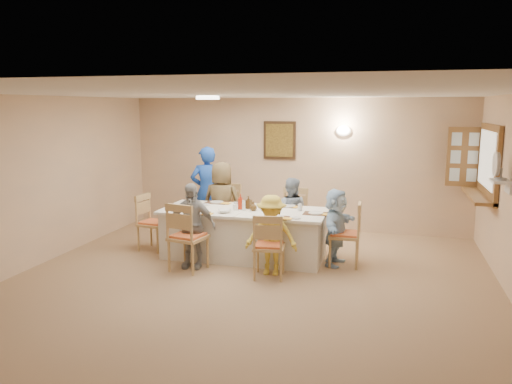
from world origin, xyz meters
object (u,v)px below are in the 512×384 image
(chair_left_end, at_px, (154,222))
(condiment_ketchup, at_px, (240,202))
(diner_back_left, at_px, (222,203))
(caregiver, at_px, (207,191))
(chair_right_end, at_px, (344,234))
(diner_back_right, at_px, (291,213))
(diner_front_right, at_px, (271,235))
(dining_table, at_px, (244,233))
(serving_hatch, at_px, (489,162))
(chair_back_left, at_px, (224,213))
(chair_front_right, at_px, (269,245))
(diner_right_end, at_px, (336,227))
(chair_back_right, at_px, (292,218))
(desk_fan, at_px, (499,169))
(chair_front_left, at_px, (188,236))
(diner_front_left, at_px, (191,226))

(chair_left_end, relative_size, condiment_ketchup, 3.89)
(diner_back_left, bearing_deg, caregiver, -45.78)
(chair_right_end, relative_size, condiment_ketchup, 4.06)
(diner_back_right, xyz_separation_m, diner_front_right, (-0.00, -1.36, -0.03))
(diner_front_right, bearing_deg, dining_table, 127.60)
(serving_hatch, bearing_deg, chair_back_left, -177.49)
(chair_front_right, xyz_separation_m, caregiver, (-1.65, 1.95, 0.36))
(chair_left_end, xyz_separation_m, diner_front_right, (2.15, -0.68, 0.10))
(chair_front_right, bearing_deg, serving_hatch, -156.88)
(diner_right_end, bearing_deg, diner_back_left, 81.41)
(diner_back_left, bearing_deg, serving_hatch, -175.40)
(diner_back_right, bearing_deg, chair_back_right, -89.61)
(diner_back_left, bearing_deg, condiment_ketchup, 129.64)
(chair_back_right, distance_m, chair_front_right, 1.60)
(chair_left_end, bearing_deg, diner_back_right, -65.59)
(dining_table, bearing_deg, chair_back_left, 126.87)
(chair_back_left, xyz_separation_m, condiment_ketchup, (0.54, -0.78, 0.37))
(desk_fan, height_order, diner_back_left, desk_fan)
(chair_front_right, xyz_separation_m, diner_right_end, (0.82, 0.80, 0.12))
(dining_table, distance_m, diner_right_end, 1.43)
(chair_back_left, height_order, chair_front_right, chair_back_left)
(dining_table, distance_m, chair_right_end, 1.55)
(serving_hatch, height_order, dining_table, serving_hatch)
(chair_front_left, height_order, condiment_ketchup, chair_front_left)
(serving_hatch, xyz_separation_m, chair_right_end, (-2.06, -0.98, -1.02))
(chair_front_right, xyz_separation_m, chair_left_end, (-2.15, 0.80, 0.00))
(diner_right_end, bearing_deg, chair_front_right, 144.31)
(chair_left_end, relative_size, diner_front_right, 0.82)
(chair_back_left, height_order, diner_back_left, diner_back_left)
(chair_back_right, distance_m, diner_front_right, 1.48)
(diner_back_right, bearing_deg, desk_fan, 160.54)
(desk_fan, relative_size, diner_back_left, 0.21)
(chair_back_right, height_order, condiment_ketchup, condiment_ketchup)
(desk_fan, bearing_deg, dining_table, 174.03)
(diner_back_left, bearing_deg, diner_front_left, 90.46)
(diner_front_left, xyz_separation_m, diner_right_end, (2.02, 0.68, -0.05))
(chair_back_right, xyz_separation_m, diner_front_left, (-1.20, -1.48, 0.13))
(chair_front_right, bearing_deg, chair_back_right, -97.57)
(desk_fan, bearing_deg, diner_back_left, 165.68)
(chair_front_left, relative_size, diner_front_right, 0.89)
(condiment_ketchup, bearing_deg, chair_back_left, 124.58)
(desk_fan, height_order, diner_front_right, desk_fan)
(diner_back_left, distance_m, diner_front_right, 1.82)
(dining_table, height_order, chair_back_left, chair_back_left)
(chair_right_end, height_order, diner_back_right, diner_back_right)
(diner_front_left, bearing_deg, desk_fan, 1.54)
(dining_table, distance_m, chair_back_left, 1.01)
(chair_left_end, bearing_deg, desk_fan, -87.29)
(desk_fan, distance_m, diner_right_end, 2.32)
(diner_front_left, height_order, caregiver, caregiver)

